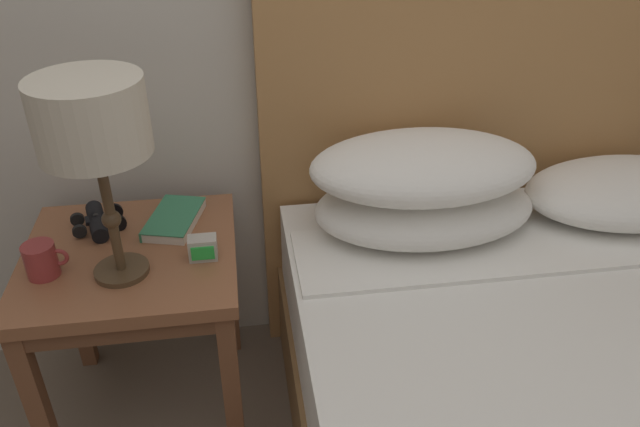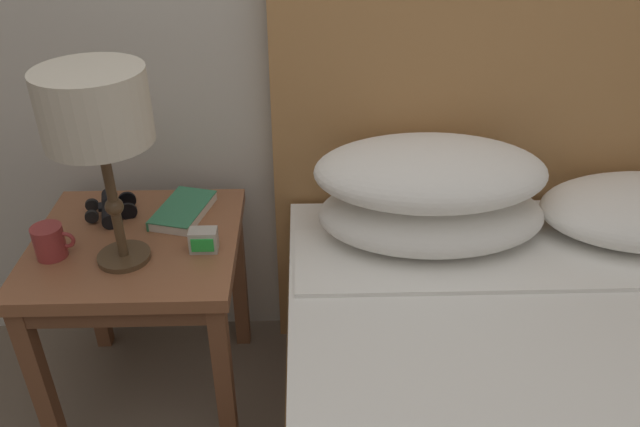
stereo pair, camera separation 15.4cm
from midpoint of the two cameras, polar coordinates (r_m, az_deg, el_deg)
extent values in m
cube|color=brown|center=(1.69, -19.54, -3.88)|extent=(0.54, 0.52, 0.04)
cube|color=brown|center=(1.71, -19.28, -5.05)|extent=(0.50, 0.49, 0.05)
cube|color=brown|center=(1.76, -26.64, -16.13)|extent=(0.04, 0.04, 0.53)
cube|color=brown|center=(1.66, -10.78, -15.85)|extent=(0.04, 0.04, 0.53)
cube|color=brown|center=(2.08, -23.55, -7.09)|extent=(0.04, 0.04, 0.53)
cube|color=brown|center=(2.00, -10.60, -6.36)|extent=(0.04, 0.04, 0.53)
cube|color=white|center=(1.74, 17.06, -2.61)|extent=(1.31, 0.28, 0.01)
cube|color=#AD7A47|center=(1.97, 13.53, 5.26)|extent=(1.44, 0.06, 1.26)
ellipsoid|color=white|center=(1.70, 6.94, 0.47)|extent=(0.60, 0.36, 0.15)
ellipsoid|color=white|center=(1.93, 24.34, 1.76)|extent=(0.60, 0.36, 0.15)
ellipsoid|color=white|center=(1.63, 6.79, 4.27)|extent=(0.60, 0.36, 0.15)
cylinder|color=#4C3823|center=(1.60, -20.33, -4.97)|extent=(0.13, 0.13, 0.01)
cylinder|color=#4C3823|center=(1.52, -21.43, -0.08)|extent=(0.02, 0.02, 0.31)
sphere|color=#4C3823|center=(1.53, -21.32, -0.57)|extent=(0.04, 0.04, 0.04)
cylinder|color=beige|center=(1.42, -23.27, 8.06)|extent=(0.24, 0.24, 0.17)
cube|color=silver|center=(1.75, -15.63, -0.61)|extent=(0.16, 0.23, 0.03)
cube|color=#337F56|center=(1.74, -15.70, -0.22)|extent=(0.17, 0.23, 0.00)
cube|color=#337F56|center=(1.77, -17.36, -0.48)|extent=(0.06, 0.20, 0.03)
cylinder|color=black|center=(1.76, -22.00, -1.27)|extent=(0.07, 0.10, 0.04)
cylinder|color=black|center=(1.76, -20.48, -0.94)|extent=(0.05, 0.02, 0.05)
cylinder|color=black|center=(1.76, -23.51, -1.59)|extent=(0.04, 0.02, 0.04)
cylinder|color=black|center=(1.82, -22.15, -0.26)|extent=(0.07, 0.10, 0.04)
cylinder|color=black|center=(1.82, -20.69, 0.05)|extent=(0.05, 0.02, 0.05)
cylinder|color=black|center=(1.82, -23.62, -0.57)|extent=(0.04, 0.02, 0.04)
cube|color=black|center=(1.78, -22.12, -0.55)|extent=(0.07, 0.05, 0.01)
cylinder|color=black|center=(1.78, -22.15, -0.43)|extent=(0.02, 0.02, 0.02)
cylinder|color=#993333|center=(1.65, -26.66, -3.93)|extent=(0.08, 0.08, 0.08)
torus|color=#993333|center=(1.63, -25.31, -3.73)|extent=(0.05, 0.01, 0.05)
cube|color=#B7B2A8|center=(1.58, -13.43, -3.17)|extent=(0.07, 0.04, 0.06)
cube|color=green|center=(1.56, -13.48, -3.67)|extent=(0.06, 0.00, 0.04)
camera|label=1|loc=(0.08, -92.86, -1.75)|focal=35.00mm
camera|label=2|loc=(0.08, 87.14, 1.75)|focal=35.00mm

